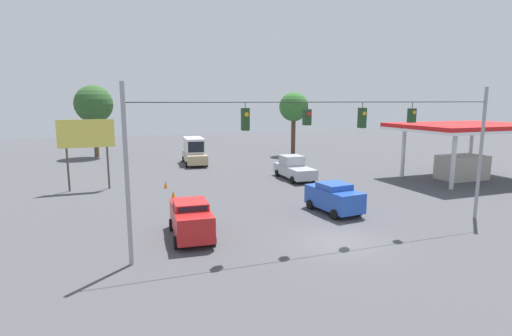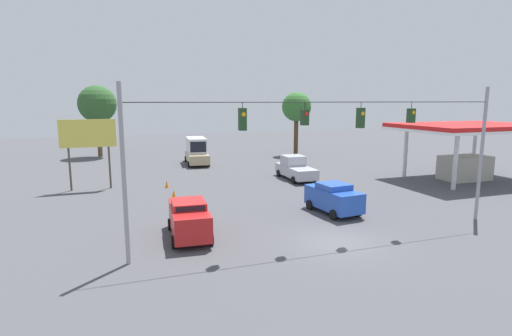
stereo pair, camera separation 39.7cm
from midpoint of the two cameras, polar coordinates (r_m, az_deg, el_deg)
The scene contains 14 objects.
ground_plane at distance 21.30m, azimuth 11.09°, elevation -10.27°, with size 140.00×140.00×0.00m, color #47474C.
overhead_signal_span at distance 20.68m, azimuth 10.39°, elevation 3.37°, with size 20.51×0.38×7.97m.
sedan_blue_crossing_near at distance 26.26m, azimuth 10.64°, elevation -4.14°, with size 2.41×4.24×1.94m.
pickup_truck_silver_oncoming_far at distance 37.08m, azimuth 5.13°, elevation -0.06°, with size 2.32×5.53×2.12m.
sedan_red_parked_shoulder at distance 21.53m, azimuth -9.82°, elevation -7.10°, with size 2.31×4.67×1.99m.
box_truck_tan_withflow_deep at distance 46.21m, azimuth -9.07°, elevation 2.39°, with size 2.80×6.61×2.99m.
traffic_cone_nearest at distance 23.65m, azimuth -9.84°, elevation -7.42°, with size 0.33×0.33×0.62m, color orange.
traffic_cone_second at distance 27.12m, azimuth -11.42°, elevation -5.26°, with size 0.33×0.33×0.62m, color orange.
traffic_cone_third at distance 30.40m, azimuth -12.09°, elevation -3.67°, with size 0.33×0.33×0.62m, color orange.
traffic_cone_fourth at distance 34.02m, azimuth -13.10°, elevation -2.29°, with size 0.33×0.33×0.62m, color orange.
gas_station at distance 40.98m, azimuth 27.38°, elevation 3.72°, with size 12.27×8.53×5.11m.
roadside_billboard at distance 34.72m, azimuth -23.38°, elevation 3.91°, with size 4.28×0.16×5.71m.
tree_horizon_left at distance 53.18m, azimuth 5.19°, elevation 8.60°, with size 3.83×3.83×8.31m.
tree_horizon_right at distance 55.11m, azimuth -22.37°, elevation 8.38°, with size 4.73×4.73×9.12m.
Camera 1 is at (10.79, 16.95, 7.17)m, focal length 28.00 mm.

